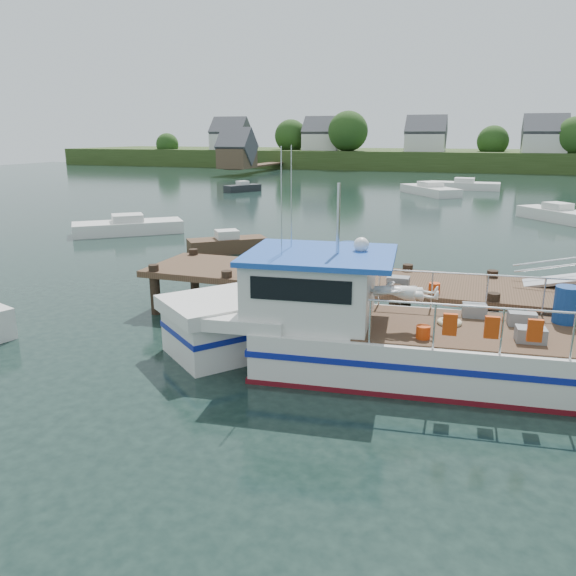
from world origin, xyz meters
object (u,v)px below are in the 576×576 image
(moored_e, at_px, (243,188))
(moored_d, at_px, (430,190))
(lobster_boat, at_px, (366,331))
(moored_a, at_px, (128,226))
(moored_b, at_px, (557,214))
(moored_rowboat, at_px, (227,244))
(moored_far, at_px, (464,185))

(moored_e, bearing_deg, moored_d, 29.72)
(lobster_boat, relative_size, moored_a, 1.87)
(moored_a, xyz_separation_m, moored_d, (14.39, 27.53, 0.04))
(moored_b, relative_size, moored_e, 1.37)
(moored_a, height_order, moored_d, moored_d)
(moored_rowboat, bearing_deg, moored_e, 103.40)
(moored_far, relative_size, moored_e, 1.80)
(moored_b, bearing_deg, moored_d, 138.99)
(moored_b, distance_m, moored_e, 29.58)
(moored_a, bearing_deg, moored_rowboat, -40.39)
(moored_a, bearing_deg, moored_d, 43.38)
(lobster_boat, xyz_separation_m, moored_e, (-20.17, 39.22, -0.57))
(lobster_boat, height_order, moored_e, lobster_boat)
(lobster_boat, bearing_deg, moored_d, 87.11)
(lobster_boat, distance_m, moored_a, 22.13)
(lobster_boat, height_order, moored_rowboat, lobster_boat)
(moored_d, bearing_deg, moored_b, -62.31)
(moored_far, distance_m, moored_b, 21.58)
(lobster_boat, relative_size, moored_far, 1.59)
(moored_d, bearing_deg, moored_a, -123.46)
(moored_far, height_order, moored_e, moored_far)
(moored_rowboat, xyz_separation_m, moored_e, (-11.12, 27.64, -0.02))
(moored_rowboat, bearing_deg, moored_b, 36.66)
(moored_far, bearing_deg, moored_d, -128.60)
(lobster_boat, height_order, moored_far, lobster_boat)
(lobster_boat, distance_m, moored_rowboat, 14.71)
(moored_rowboat, bearing_deg, moored_d, 68.94)
(moored_rowboat, height_order, moored_e, moored_rowboat)
(moored_a, xyz_separation_m, moored_e, (-3.51, 24.66, -0.03))
(moored_rowboat, height_order, moored_a, moored_a)
(moored_far, relative_size, moored_a, 1.17)
(moored_rowboat, distance_m, moored_e, 29.79)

